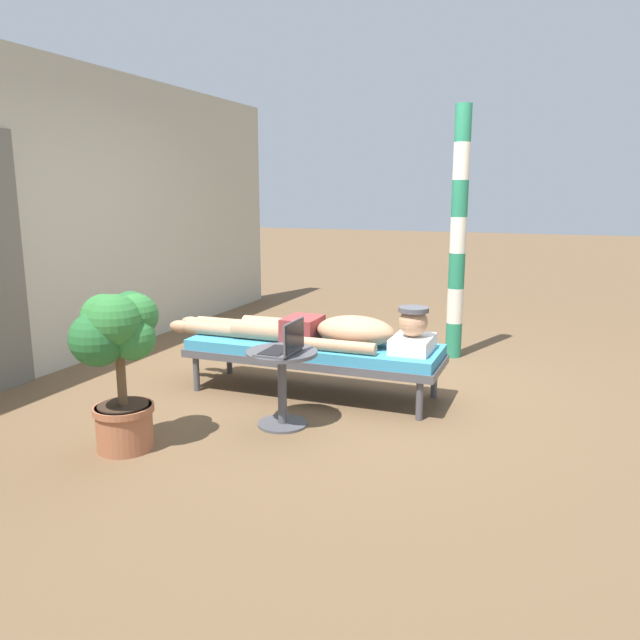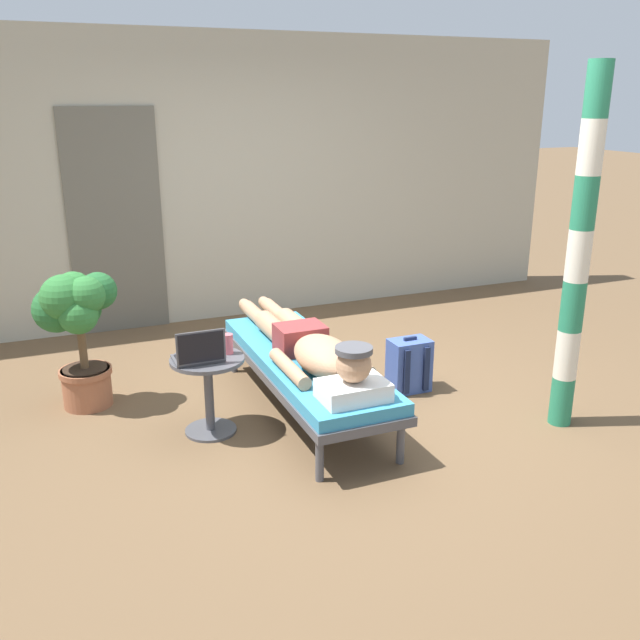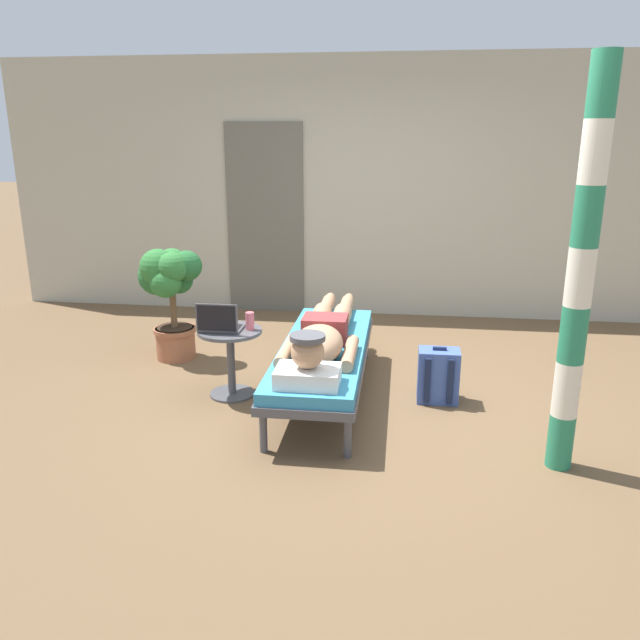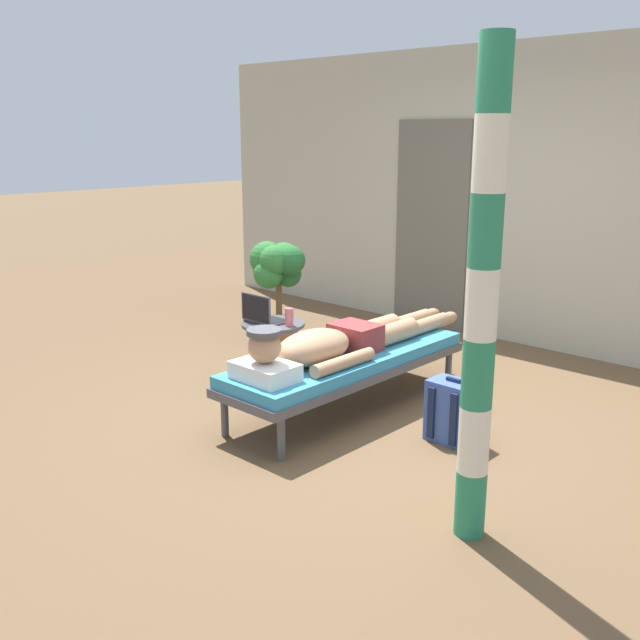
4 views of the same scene
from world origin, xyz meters
name	(u,v)px [view 3 (image 3 of 4)]	position (x,y,z in m)	size (l,w,h in m)	color
ground_plane	(350,403)	(0.00, 0.00, 0.00)	(40.00, 40.00, 0.00)	brown
house_wall_back	(352,189)	(-0.21, 2.55, 1.35)	(7.60, 0.20, 2.70)	#B2AD99
house_door_panel	(265,220)	(-1.15, 2.44, 1.02)	(0.84, 0.03, 2.04)	#625F54
lounge_chair	(323,354)	(-0.21, 0.09, 0.35)	(0.63, 2.00, 0.42)	#4C4C51
person_reclining	(322,336)	(-0.21, -0.01, 0.52)	(0.53, 2.17, 0.33)	white
side_table	(231,351)	(-0.91, 0.04, 0.36)	(0.48, 0.48, 0.52)	#4C4C51
laptop	(220,324)	(-0.97, -0.01, 0.58)	(0.31, 0.24, 0.23)	#4C4C51
drink_glass	(250,321)	(-0.76, 0.07, 0.59)	(0.06, 0.06, 0.13)	#D86672
backpack	(438,376)	(0.64, 0.14, 0.20)	(0.30, 0.26, 0.42)	#3F59A5
potted_plant	(169,286)	(-1.64, 0.78, 0.66)	(0.58, 0.47, 0.99)	#9E5B3D
porch_post	(580,277)	(1.32, -0.74, 1.17)	(0.15, 0.15, 2.33)	#267F59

